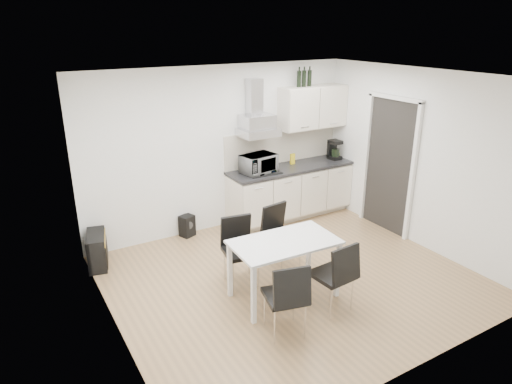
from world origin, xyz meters
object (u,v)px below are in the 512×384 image
at_px(dining_table, 284,248).
at_px(chair_far_right, 283,238).
at_px(chair_near_right, 332,276).
at_px(chair_far_left, 241,252).
at_px(floor_speaker, 187,226).
at_px(guitar_amp, 97,250).
at_px(chair_near_left, 285,297).
at_px(kitchenette, 291,171).

bearing_deg(dining_table, chair_far_right, 59.77).
xyz_separation_m(dining_table, chair_near_right, (0.33, -0.50, -0.22)).
distance_m(chair_far_left, floor_speaker, 1.69).
height_order(guitar_amp, floor_speaker, guitar_amp).
xyz_separation_m(chair_far_right, floor_speaker, (-0.75, 1.58, -0.27)).
bearing_deg(chair_far_left, guitar_amp, -34.73).
height_order(chair_near_right, floor_speaker, chair_near_right).
height_order(chair_far_left, guitar_amp, chair_far_left).
bearing_deg(dining_table, chair_near_left, -120.56).
xyz_separation_m(kitchenette, guitar_amp, (-3.30, -0.08, -0.59)).
bearing_deg(chair_near_left, floor_speaker, 103.67).
height_order(chair_far_left, floor_speaker, chair_far_left).
bearing_deg(floor_speaker, chair_near_left, -111.45).
relative_size(chair_far_left, floor_speaker, 2.57).
height_order(chair_far_right, chair_near_left, same).
distance_m(kitchenette, chair_near_left, 3.25).
relative_size(chair_near_left, guitar_amp, 1.44).
bearing_deg(guitar_amp, chair_near_right, -35.47).
bearing_deg(chair_far_right, dining_table, 48.51).
bearing_deg(floor_speaker, chair_far_left, -108.92).
distance_m(chair_far_right, floor_speaker, 1.77).
relative_size(kitchenette, chair_far_right, 2.86).
bearing_deg(chair_far_right, guitar_amp, -40.23).
relative_size(kitchenette, dining_table, 1.96).
relative_size(chair_far_right, chair_near_right, 1.00).
height_order(kitchenette, dining_table, kitchenette).
xyz_separation_m(dining_table, chair_near_left, (-0.38, -0.59, -0.22)).
bearing_deg(chair_far_right, chair_near_right, 78.04).
height_order(kitchenette, chair_far_right, kitchenette).
bearing_deg(kitchenette, guitar_amp, -178.53).
relative_size(chair_near_right, floor_speaker, 2.57).
bearing_deg(guitar_amp, chair_far_right, -17.84).
xyz_separation_m(chair_far_left, chair_near_right, (0.63, -1.03, 0.00)).
distance_m(chair_far_left, chair_far_right, 0.70).
distance_m(dining_table, chair_near_right, 0.64).
xyz_separation_m(kitchenette, chair_near_left, (-1.89, -2.62, -0.39)).
bearing_deg(chair_far_left, chair_near_left, 94.54).
relative_size(dining_table, chair_near_right, 1.46).
bearing_deg(guitar_amp, chair_far_left, -29.91).
height_order(chair_near_right, guitar_amp, chair_near_right).
relative_size(dining_table, chair_far_left, 1.46).
distance_m(chair_near_right, floor_speaker, 2.80).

